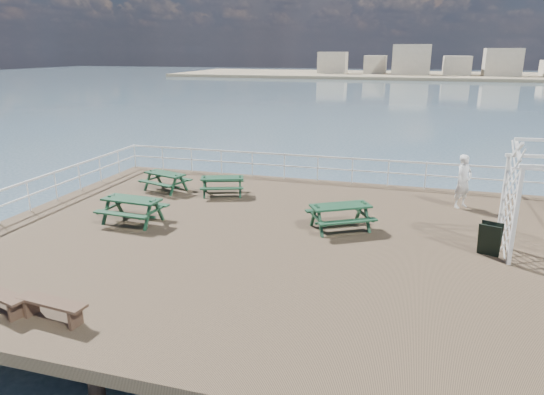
{
  "coord_description": "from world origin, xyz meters",
  "views": [
    {
      "loc": [
        3.75,
        -13.07,
        5.4
      ],
      "look_at": [
        -0.17,
        0.43,
        1.1
      ],
      "focal_mm": 32.0,
      "sensor_mm": 36.0,
      "label": 1
    }
  ],
  "objects_px": {
    "picnic_table_b": "(222,182)",
    "flat_bench_near": "(52,306)",
    "picnic_table_d": "(132,205)",
    "person": "(463,181)",
    "picnic_table_c": "(340,212)",
    "picnic_table_a": "(165,178)"
  },
  "relations": [
    {
      "from": "picnic_table_a",
      "to": "person",
      "type": "relative_size",
      "value": 1.05
    },
    {
      "from": "picnic_table_c",
      "to": "picnic_table_d",
      "type": "distance_m",
      "value": 6.69
    },
    {
      "from": "picnic_table_d",
      "to": "picnic_table_b",
      "type": "bearing_deg",
      "value": 69.8
    },
    {
      "from": "picnic_table_d",
      "to": "picnic_table_c",
      "type": "bearing_deg",
      "value": 14.16
    },
    {
      "from": "person",
      "to": "flat_bench_near",
      "type": "bearing_deg",
      "value": -173.8
    },
    {
      "from": "picnic_table_b",
      "to": "picnic_table_d",
      "type": "relative_size",
      "value": 1.0
    },
    {
      "from": "picnic_table_d",
      "to": "person",
      "type": "distance_m",
      "value": 11.4
    },
    {
      "from": "picnic_table_d",
      "to": "flat_bench_near",
      "type": "height_order",
      "value": "picnic_table_d"
    },
    {
      "from": "picnic_table_b",
      "to": "person",
      "type": "bearing_deg",
      "value": -13.11
    },
    {
      "from": "picnic_table_c",
      "to": "person",
      "type": "xyz_separation_m",
      "value": [
        3.82,
        3.42,
        0.38
      ]
    },
    {
      "from": "picnic_table_c",
      "to": "picnic_table_d",
      "type": "height_order",
      "value": "picnic_table_d"
    },
    {
      "from": "flat_bench_near",
      "to": "picnic_table_c",
      "type": "bearing_deg",
      "value": 61.05
    },
    {
      "from": "picnic_table_c",
      "to": "flat_bench_near",
      "type": "height_order",
      "value": "picnic_table_c"
    },
    {
      "from": "picnic_table_b",
      "to": "flat_bench_near",
      "type": "bearing_deg",
      "value": -108.94
    },
    {
      "from": "picnic_table_a",
      "to": "person",
      "type": "height_order",
      "value": "person"
    },
    {
      "from": "picnic_table_b",
      "to": "picnic_table_d",
      "type": "height_order",
      "value": "picnic_table_d"
    },
    {
      "from": "picnic_table_d",
      "to": "person",
      "type": "bearing_deg",
      "value": 27.59
    },
    {
      "from": "picnic_table_b",
      "to": "person",
      "type": "distance_m",
      "value": 8.82
    },
    {
      "from": "picnic_table_b",
      "to": "flat_bench_near",
      "type": "relative_size",
      "value": 1.21
    },
    {
      "from": "picnic_table_c",
      "to": "person",
      "type": "height_order",
      "value": "person"
    },
    {
      "from": "flat_bench_near",
      "to": "picnic_table_a",
      "type": "bearing_deg",
      "value": 110.44
    },
    {
      "from": "picnic_table_a",
      "to": "picnic_table_b",
      "type": "xyz_separation_m",
      "value": [
        2.4,
        0.09,
        -0.01
      ]
    }
  ]
}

